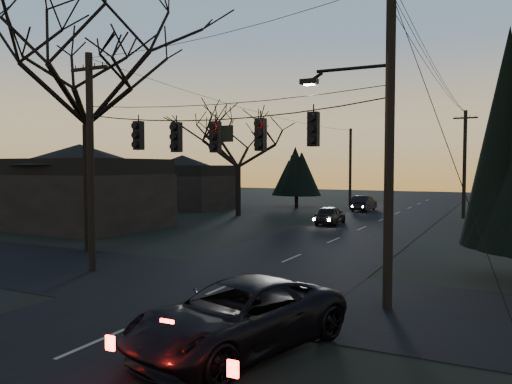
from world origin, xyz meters
The scene contains 15 objects.
main_road centered at (0.00, 20.00, 0.01)m, with size 8.00×120.00×0.02m, color black.
cross_road centered at (0.00, 10.00, 0.01)m, with size 60.00×7.00×0.02m, color black.
utility_pole_right centered at (5.50, 10.00, 0.00)m, with size 5.00×0.30×10.00m, color black, non-canonical shape.
utility_pole_left centered at (-6.00, 10.00, 0.00)m, with size 1.80×0.30×8.50m, color black, non-canonical shape.
utility_pole_far_r centered at (5.50, 38.00, 0.00)m, with size 1.80×0.30×8.50m, color black, non-canonical shape.
utility_pole_far_l centered at (-6.00, 46.00, 0.00)m, with size 0.30×0.30×8.00m, color black, non-canonical shape.
span_signal_assembly centered at (-0.24, 10.00, 5.20)m, with size 11.50×0.44×1.65m.
bare_tree_left centered at (-9.47, 13.28, 8.56)m, with size 9.83×9.83×12.24m.
bare_tree_dist centered at (-11.46, 31.84, 5.67)m, with size 7.52×7.52×8.11m.
evergreen_dist centered at (-10.27, 41.78, 3.29)m, with size 3.83×3.83×5.41m.
house_left_near centered at (-17.00, 20.00, 2.80)m, with size 10.00×8.00×5.60m.
house_left_far centered at (-20.00, 36.00, 2.60)m, with size 9.00×7.00×5.20m.
suv_near centered at (3.20, 5.19, 0.76)m, with size 2.52×5.47×1.52m, color black.
sedan_oncoming_a centered at (-2.59, 29.24, 0.65)m, with size 1.55×3.84×1.31m, color black.
sedan_oncoming_b centered at (-3.20, 40.76, 0.70)m, with size 1.48×4.25×1.40m, color black.
Camera 1 is at (8.53, -4.46, 4.14)m, focal length 35.00 mm.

